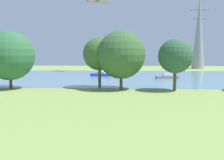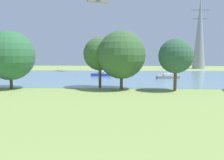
{
  "view_description": "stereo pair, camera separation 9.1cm",
  "coord_description": "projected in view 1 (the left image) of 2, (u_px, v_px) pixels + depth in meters",
  "views": [
    {
      "loc": [
        2.25,
        -7.66,
        5.26
      ],
      "look_at": [
        0.92,
        16.68,
        2.7
      ],
      "focal_mm": 40.28,
      "sensor_mm": 36.0,
      "label": 1
    },
    {
      "loc": [
        2.34,
        -7.66,
        5.26
      ],
      "look_at": [
        0.92,
        16.68,
        2.7
      ],
      "focal_mm": 40.28,
      "sensor_mm": 36.0,
      "label": 2
    }
  ],
  "objects": [
    {
      "name": "light_aircraft",
      "position": [
        97.0,
        0.0,
        72.64
      ],
      "size": [
        6.16,
        7.93,
        2.1
      ],
      "color": "gray"
    },
    {
      "name": "ground_plane",
      "position": [
        107.0,
        98.0,
        30.13
      ],
      "size": [
        160.0,
        160.0,
        0.0
      ],
      "primitive_type": "plane",
      "color": "#7F994C"
    },
    {
      "name": "tree_west_far",
      "position": [
        10.0,
        56.0,
        37.36
      ],
      "size": [
        7.33,
        7.33,
        8.64
      ],
      "color": "brown",
      "rests_on": "ground"
    },
    {
      "name": "tree_east_far",
      "position": [
        99.0,
        54.0,
        38.56
      ],
      "size": [
        5.09,
        5.09,
        7.77
      ],
      "color": "brown",
      "rests_on": "ground"
    },
    {
      "name": "water_surface",
      "position": [
        116.0,
        77.0,
        57.93
      ],
      "size": [
        140.0,
        40.0,
        0.02
      ],
      "primitive_type": "cube",
      "color": "#60889E",
      "rests_on": "ground"
    },
    {
      "name": "sailboat_red",
      "position": [
        13.0,
        71.0,
        70.97
      ],
      "size": [
        5.03,
        2.8,
        8.1
      ],
      "color": "red",
      "rests_on": "water_surface"
    },
    {
      "name": "tree_east_near",
      "position": [
        121.0,
        55.0,
        36.86
      ],
      "size": [
        7.11,
        7.11,
        8.67
      ],
      "color": "brown",
      "rests_on": "ground"
    },
    {
      "name": "sailboat_gray",
      "position": [
        167.0,
        76.0,
        53.31
      ],
      "size": [
        4.97,
        2.22,
        6.25
      ],
      "color": "gray",
      "rests_on": "water_surface"
    },
    {
      "name": "electricity_pylon",
      "position": [
        199.0,
        32.0,
        88.02
      ],
      "size": [
        6.4,
        4.4,
        25.44
      ],
      "color": "gray",
      "rests_on": "ground"
    },
    {
      "name": "tree_mid_shore",
      "position": [
        175.0,
        56.0,
        35.25
      ],
      "size": [
        4.88,
        4.88,
        7.38
      ],
      "color": "brown",
      "rests_on": "ground"
    },
    {
      "name": "sailboat_blue",
      "position": [
        101.0,
        74.0,
        59.45
      ],
      "size": [
        4.96,
        2.17,
        6.43
      ],
      "color": "blue",
      "rests_on": "water_surface"
    }
  ]
}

